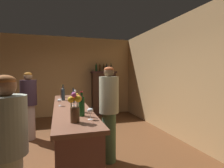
% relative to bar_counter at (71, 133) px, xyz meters
% --- Properties ---
extents(floor, '(9.07, 9.07, 0.00)m').
position_rel_bar_counter_xyz_m(floor, '(-0.25, 0.01, -0.50)').
color(floor, brown).
rests_on(floor, ground).
extents(wall_back, '(5.66, 0.12, 2.90)m').
position_rel_bar_counter_xyz_m(wall_back, '(-0.25, 3.56, 0.95)').
color(wall_back, tan).
rests_on(wall_back, ground).
extents(wall_right, '(0.12, 7.10, 2.90)m').
position_rel_bar_counter_xyz_m(wall_right, '(2.58, 0.01, 0.95)').
color(wall_right, tan).
rests_on(wall_right, ground).
extents(bar_counter, '(0.57, 3.08, 0.99)m').
position_rel_bar_counter_xyz_m(bar_counter, '(0.00, 0.00, 0.00)').
color(bar_counter, brown).
rests_on(bar_counter, ground).
extents(display_cabinet, '(0.95, 0.40, 1.64)m').
position_rel_bar_counter_xyz_m(display_cabinet, '(1.43, 3.27, 0.36)').
color(display_cabinet, '#3C251B').
rests_on(display_cabinet, ground).
extents(wine_bottle_syrah, '(0.06, 0.06, 0.29)m').
position_rel_bar_counter_xyz_m(wine_bottle_syrah, '(0.08, 0.32, 0.62)').
color(wine_bottle_syrah, '#20253B').
rests_on(wine_bottle_syrah, bar_counter).
extents(wine_bottle_riesling, '(0.08, 0.08, 0.30)m').
position_rel_bar_counter_xyz_m(wine_bottle_riesling, '(0.12, -0.63, 0.62)').
color(wine_bottle_riesling, black).
rests_on(wine_bottle_riesling, bar_counter).
extents(wine_bottle_malbec, '(0.07, 0.07, 0.33)m').
position_rel_bar_counter_xyz_m(wine_bottle_malbec, '(-0.11, 0.66, 0.64)').
color(wine_bottle_malbec, '#222B31').
rests_on(wine_bottle_malbec, bar_counter).
extents(wine_bottle_pinot, '(0.08, 0.08, 0.33)m').
position_rel_bar_counter_xyz_m(wine_bottle_pinot, '(0.09, -0.86, 0.64)').
color(wine_bottle_pinot, '#133E17').
rests_on(wine_bottle_pinot, bar_counter).
extents(wine_bottle_chardonnay, '(0.08, 0.08, 0.28)m').
position_rel_bar_counter_xyz_m(wine_bottle_chardonnay, '(-0.12, 1.15, 0.62)').
color(wine_bottle_chardonnay, '#4E2E1E').
rests_on(wine_bottle_chardonnay, bar_counter).
extents(wine_glass_front, '(0.07, 0.07, 0.16)m').
position_rel_bar_counter_xyz_m(wine_glass_front, '(0.19, 1.33, 0.61)').
color(wine_glass_front, white).
rests_on(wine_glass_front, bar_counter).
extents(wine_glass_mid, '(0.08, 0.08, 0.17)m').
position_rel_bar_counter_xyz_m(wine_glass_mid, '(0.06, -0.04, 0.61)').
color(wine_glass_mid, white).
rests_on(wine_glass_mid, bar_counter).
extents(wine_glass_rear, '(0.08, 0.08, 0.13)m').
position_rel_bar_counter_xyz_m(wine_glass_rear, '(-0.18, -0.01, 0.59)').
color(wine_glass_rear, white).
rests_on(wine_glass_rear, bar_counter).
extents(wine_glass_spare, '(0.08, 0.08, 0.14)m').
position_rel_bar_counter_xyz_m(wine_glass_spare, '(0.16, -1.08, 0.60)').
color(wine_glass_spare, white).
rests_on(wine_glass_spare, bar_counter).
extents(flower_arrangement, '(0.16, 0.15, 0.36)m').
position_rel_bar_counter_xyz_m(flower_arrangement, '(-0.02, -1.15, 0.69)').
color(flower_arrangement, '#4F341E').
rests_on(flower_arrangement, bar_counter).
extents(cheese_plate, '(0.20, 0.20, 0.01)m').
position_rel_bar_counter_xyz_m(cheese_plate, '(0.16, 0.59, 0.50)').
color(cheese_plate, white).
rests_on(cheese_plate, bar_counter).
extents(display_bottle_left, '(0.07, 0.07, 0.31)m').
position_rel_bar_counter_xyz_m(display_bottle_left, '(1.16, 3.27, 1.28)').
color(display_bottle_left, '#13361A').
rests_on(display_bottle_left, display_cabinet).
extents(display_bottle_midleft, '(0.08, 0.08, 0.30)m').
position_rel_bar_counter_xyz_m(display_bottle_midleft, '(1.29, 3.27, 1.28)').
color(display_bottle_midleft, '#493017').
rests_on(display_bottle_midleft, display_cabinet).
extents(display_bottle_center, '(0.06, 0.06, 0.28)m').
position_rel_bar_counter_xyz_m(display_bottle_center, '(1.44, 3.27, 1.27)').
color(display_bottle_center, '#462A11').
rests_on(display_bottle_center, display_cabinet).
extents(display_bottle_midright, '(0.08, 0.08, 0.29)m').
position_rel_bar_counter_xyz_m(display_bottle_midright, '(1.56, 3.27, 1.28)').
color(display_bottle_midright, '#262E34').
rests_on(display_bottle_midright, display_cabinet).
extents(display_bottle_right, '(0.07, 0.07, 0.30)m').
position_rel_bar_counter_xyz_m(display_bottle_right, '(1.73, 3.27, 1.28)').
color(display_bottle_right, black).
rests_on(display_bottle_right, display_cabinet).
extents(patron_redhead, '(0.38, 0.38, 1.55)m').
position_rel_bar_counter_xyz_m(patron_redhead, '(-0.69, -1.34, 0.34)').
color(patron_redhead, '#AAAF90').
rests_on(patron_redhead, ground).
extents(patron_in_grey, '(0.37, 0.37, 1.59)m').
position_rel_bar_counter_xyz_m(patron_in_grey, '(-0.87, 1.32, 0.37)').
color(patron_in_grey, '#AB9F92').
rests_on(patron_in_grey, ground).
extents(bartender, '(0.34, 0.34, 1.68)m').
position_rel_bar_counter_xyz_m(bartender, '(0.64, -0.26, 0.42)').
color(bartender, '#456343').
rests_on(bartender, ground).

